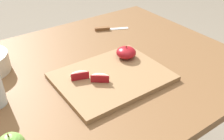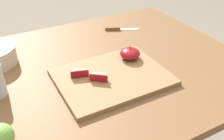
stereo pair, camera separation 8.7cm
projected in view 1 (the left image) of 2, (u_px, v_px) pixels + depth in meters
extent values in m
cube|color=brown|center=(93.00, 72.00, 0.95)|extent=(1.12, 0.85, 0.03)
cube|color=brown|center=(132.00, 71.00, 1.66)|extent=(0.06, 0.06, 0.74)
cube|color=olive|center=(112.00, 77.00, 0.88)|extent=(0.37, 0.28, 0.02)
ellipsoid|color=maroon|center=(126.00, 52.00, 0.97)|extent=(0.07, 0.07, 0.04)
cylinder|color=#4C3319|center=(126.00, 47.00, 0.96)|extent=(0.00, 0.00, 0.01)
ellipsoid|color=beige|center=(79.00, 74.00, 0.86)|extent=(0.07, 0.04, 0.03)
cube|color=maroon|center=(80.00, 76.00, 0.85)|extent=(0.06, 0.02, 0.03)
ellipsoid|color=beige|center=(100.00, 77.00, 0.84)|extent=(0.06, 0.06, 0.03)
cube|color=maroon|center=(100.00, 79.00, 0.83)|extent=(0.05, 0.04, 0.03)
cube|color=silver|center=(119.00, 29.00, 1.24)|extent=(0.09, 0.05, 0.00)
cube|color=brown|center=(102.00, 29.00, 1.22)|extent=(0.07, 0.05, 0.01)
cylinder|color=#4C3319|center=(8.00, 136.00, 0.58)|extent=(0.00, 0.00, 0.01)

